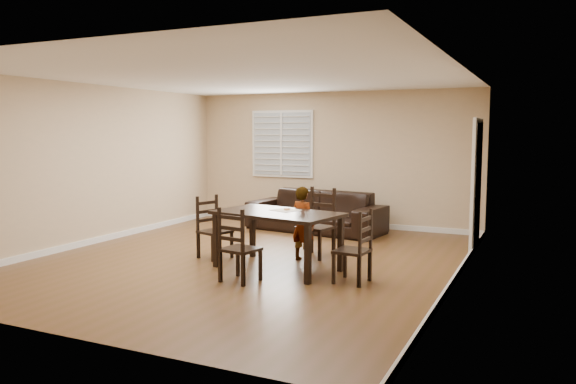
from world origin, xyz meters
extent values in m
plane|color=brown|center=(0.00, 0.00, 0.00)|extent=(7.00, 7.00, 0.00)
cube|color=tan|center=(0.00, 3.50, 1.35)|extent=(6.00, 0.04, 2.70)
cube|color=tan|center=(0.00, -3.50, 1.35)|extent=(6.00, 0.04, 2.70)
cube|color=tan|center=(-3.00, 0.00, 1.35)|extent=(0.04, 7.00, 2.70)
cube|color=tan|center=(3.00, 0.00, 1.35)|extent=(0.04, 7.00, 2.70)
cube|color=white|center=(0.00, 0.00, 2.70)|extent=(6.00, 7.00, 0.04)
cube|color=white|center=(-1.10, 3.45, 1.65)|extent=(1.40, 0.08, 1.40)
cube|color=white|center=(2.97, 2.20, 1.02)|extent=(0.06, 0.94, 2.05)
cylinder|color=#332114|center=(2.94, 1.90, 0.95)|extent=(0.06, 0.06, 0.02)
cube|color=white|center=(0.00, 3.48, 0.05)|extent=(6.00, 0.03, 0.10)
cube|color=white|center=(-2.98, 0.00, 0.05)|extent=(0.03, 7.00, 0.10)
cube|color=white|center=(2.98, 0.00, 0.05)|extent=(0.03, 7.00, 0.10)
cube|color=black|center=(0.64, -0.34, 0.78)|extent=(1.87, 1.28, 0.05)
cube|color=black|center=(-0.20, -0.58, 0.38)|extent=(0.08, 0.08, 0.76)
cube|color=black|center=(1.33, -0.88, 0.38)|extent=(0.08, 0.08, 0.76)
cube|color=black|center=(-0.05, 0.21, 0.38)|extent=(0.08, 0.08, 0.76)
cube|color=black|center=(1.48, -0.09, 0.38)|extent=(0.08, 0.08, 0.76)
cube|color=black|center=(0.83, 0.61, 0.45)|extent=(0.56, 0.53, 0.04)
cube|color=black|center=(0.87, 0.81, 0.53)|extent=(0.47, 0.14, 1.05)
cube|color=black|center=(0.58, 0.47, 0.22)|extent=(0.05, 0.05, 0.43)
cube|color=black|center=(0.99, 0.38, 0.22)|extent=(0.05, 0.05, 0.43)
cube|color=black|center=(0.66, 0.84, 0.22)|extent=(0.05, 0.05, 0.43)
cube|color=black|center=(1.07, 0.75, 0.22)|extent=(0.05, 0.05, 0.43)
cube|color=black|center=(0.49, -1.11, 0.41)|extent=(0.49, 0.47, 0.04)
cube|color=black|center=(0.46, -1.28, 0.48)|extent=(0.43, 0.11, 0.96)
cube|color=black|center=(0.70, -0.97, 0.20)|extent=(0.04, 0.04, 0.39)
cube|color=black|center=(0.34, -0.90, 0.20)|extent=(0.04, 0.04, 0.39)
cube|color=black|center=(0.65, -1.31, 0.20)|extent=(0.04, 0.04, 0.39)
cube|color=black|center=(0.28, -1.24, 0.20)|extent=(0.04, 0.04, 0.39)
cube|color=black|center=(-0.52, -0.11, 0.40)|extent=(0.51, 0.53, 0.04)
cube|color=black|center=(-0.69, -0.06, 0.47)|extent=(0.17, 0.41, 0.94)
cube|color=black|center=(-0.41, -0.34, 0.19)|extent=(0.05, 0.05, 0.39)
cube|color=black|center=(-0.30, 0.01, 0.19)|extent=(0.05, 0.05, 0.39)
cube|color=black|center=(-0.74, -0.23, 0.19)|extent=(0.05, 0.05, 0.39)
cube|color=black|center=(-0.62, 0.12, 0.19)|extent=(0.05, 0.05, 0.39)
cube|color=black|center=(1.80, -0.56, 0.40)|extent=(0.42, 0.45, 0.04)
cube|color=black|center=(1.98, -0.57, 0.47)|extent=(0.07, 0.42, 0.94)
cube|color=black|center=(1.64, -0.37, 0.19)|extent=(0.04, 0.04, 0.39)
cube|color=black|center=(1.62, -0.73, 0.19)|extent=(0.04, 0.04, 0.39)
cube|color=black|center=(1.98, -0.39, 0.19)|extent=(0.04, 0.04, 0.39)
cube|color=black|center=(1.96, -0.76, 0.19)|extent=(0.04, 0.04, 0.39)
imported|color=gray|center=(0.76, 0.28, 0.55)|extent=(0.46, 0.37, 1.11)
cube|color=beige|center=(0.68, -0.15, 0.81)|extent=(0.43, 0.43, 0.00)
torus|color=#DB914E|center=(0.70, -0.15, 0.82)|extent=(0.09, 0.09, 0.03)
torus|color=white|center=(0.70, -0.15, 0.83)|extent=(0.08, 0.08, 0.02)
imported|color=black|center=(-0.02, 2.68, 0.38)|extent=(2.74, 1.36, 0.77)
camera|label=1|loc=(4.00, -7.21, 1.90)|focal=35.00mm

